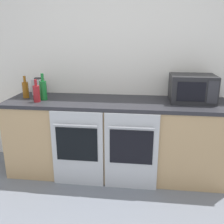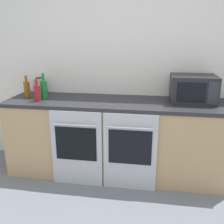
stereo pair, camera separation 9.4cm
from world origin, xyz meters
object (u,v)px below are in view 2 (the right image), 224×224
bottle_amber (27,89)px  bottle_red (37,93)px  oven_right (130,152)px  kettle (40,86)px  oven_left (77,148)px  bottle_green (44,89)px  microwave (193,89)px

bottle_amber → bottle_red: (0.21, -0.17, -0.00)m
oven_right → kettle: size_ratio=4.07×
oven_left → oven_right: size_ratio=1.00×
bottle_green → kettle: bearing=123.2°
microwave → oven_right: bearing=-146.6°
oven_right → microwave: microwave is taller
oven_left → microwave: microwave is taller
oven_left → oven_right: same height
oven_right → microwave: (0.65, 0.43, 0.61)m
bottle_red → kettle: 0.38m
oven_left → microwave: 1.43m
oven_left → bottle_amber: 0.97m
oven_right → bottle_red: bottle_red is taller
oven_right → oven_left: bearing=180.0°
kettle → bottle_amber: bearing=-114.7°
bottle_amber → bottle_red: bearing=-39.3°
microwave → bottle_amber: (-1.93, -0.06, -0.05)m
microwave → bottle_green: size_ratio=1.59×
microwave → bottle_red: size_ratio=1.92×
bottle_amber → kettle: bottle_amber is taller
oven_right → bottle_red: size_ratio=3.41×
oven_right → bottle_red: 1.23m
bottle_red → bottle_amber: bearing=140.7°
oven_right → microwave: 0.99m
bottle_green → bottle_amber: bearing=164.3°
bottle_amber → kettle: size_ratio=1.23×
oven_left → bottle_amber: size_ratio=3.31×
bottle_amber → oven_right: bearing=-15.9°
bottle_amber → bottle_green: (0.25, -0.07, 0.02)m
oven_right → bottle_amber: size_ratio=3.31×
oven_right → bottle_amber: bottle_amber is taller
bottle_red → oven_right: bearing=-10.3°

